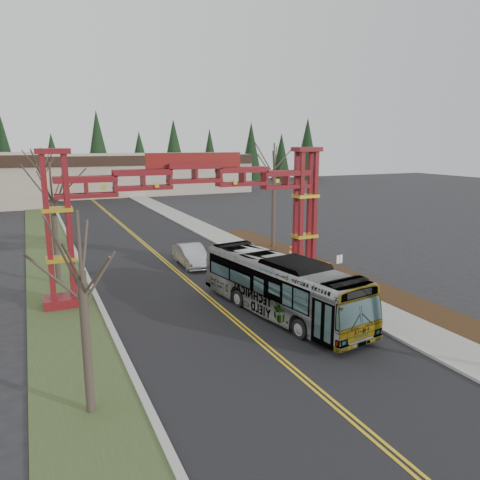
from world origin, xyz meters
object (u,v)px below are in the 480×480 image
retail_building_east (139,173)px  transit_bus (281,286)px  silver_sedan (192,256)px  barrel_south (326,270)px  barrel_mid (309,266)px  street_sign (339,263)px  bare_tree_median_mid (52,198)px  gateway_arch (195,196)px  bare_tree_median_far (42,172)px  bare_tree_right_far (274,171)px  barrel_north (293,254)px  bare_tree_median_near (81,272)px

retail_building_east → transit_bus: size_ratio=3.26×
silver_sedan → barrel_south: silver_sedan is taller
silver_sedan → barrel_mid: bearing=-35.4°
retail_building_east → street_sign: (-1.24, -65.06, -2.06)m
transit_bus → bare_tree_median_mid: (-10.62, 11.07, 4.07)m
barrel_mid → transit_bus: bearing=-133.0°
transit_bus → barrel_mid: 8.86m
gateway_arch → bare_tree_median_mid: size_ratio=2.29×
barrel_mid → bare_tree_median_far: bearing=128.5°
barrel_south → silver_sedan: bearing=139.4°
silver_sedan → bare_tree_median_far: bearing=122.6°
transit_bus → barrel_south: bearing=28.9°
bare_tree_right_far → barrel_north: (-0.65, -4.58, -6.27)m
bare_tree_median_far → street_sign: size_ratio=4.31×
bare_tree_median_far → bare_tree_right_far: 22.07m
barrel_north → gateway_arch: bearing=-158.3°
bare_tree_right_far → barrel_north: 7.79m
bare_tree_median_mid → barrel_north: bearing=-3.7°
street_sign → barrel_south: 2.26m
bare_tree_right_far → barrel_north: bare_tree_right_far is taller
bare_tree_right_far → barrel_north: bearing=-98.1°
street_sign → gateway_arch: bearing=160.5°
barrel_south → barrel_north: (0.17, 4.83, 0.08)m
transit_bus → bare_tree_median_far: size_ratio=1.34×
street_sign → transit_bus: bearing=-152.9°
transit_bus → bare_tree_right_far: size_ratio=1.27×
silver_sedan → bare_tree_right_far: (8.50, 2.82, 6.02)m
bare_tree_right_far → barrel_south: 11.38m
bare_tree_right_far → barrel_mid: bearing=-99.7°
retail_building_east → bare_tree_median_far: bearing=-113.8°
gateway_arch → barrel_mid: size_ratio=17.23×
bare_tree_right_far → barrel_mid: 10.37m
gateway_arch → bare_tree_right_far: bearing=39.7°
gateway_arch → bare_tree_median_far: (-8.00, 21.06, 0.51)m
retail_building_east → bare_tree_right_far: (0.00, -53.66, 3.32)m
barrel_mid → bare_tree_median_mid: bearing=164.4°
barrel_mid → barrel_north: 3.61m
street_sign → barrel_south: (0.41, 1.99, -0.98)m
gateway_arch → barrel_mid: bearing=1.2°
retail_building_east → transit_bus: (-7.38, -68.20, -1.89)m
silver_sedan → bare_tree_median_mid: 10.70m
retail_building_east → bare_tree_median_mid: 59.94m
bare_tree_median_far → barrel_mid: (16.61, -20.87, -5.96)m
bare_tree_median_mid → barrel_south: bearing=-19.1°
retail_building_east → barrel_south: size_ratio=39.60×
gateway_arch → silver_sedan: 7.68m
bare_tree_median_mid → barrel_mid: bearing=-15.6°
bare_tree_median_far → bare_tree_right_far: size_ratio=0.95×
bare_tree_median_near → barrel_south: (17.17, 10.68, -4.58)m
barrel_south → barrel_north: 4.84m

